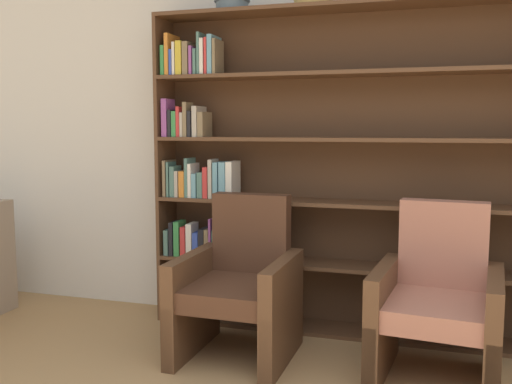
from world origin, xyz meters
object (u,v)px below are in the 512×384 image
object	(u,v)px
armchair_leather	(240,288)
armchair_cushioned	(438,305)
bowl_cream	(232,5)
bowl_sage	(313,0)
bookshelf	(314,174)

from	to	relation	value
armchair_leather	armchair_cushioned	distance (m)	1.12
armchair_leather	armchair_cushioned	xyz separation A→B (m)	(1.12, -0.00, 0.00)
armchair_leather	armchair_cushioned	size ratio (longest dim) A/B	1.00
bowl_cream	bowl_sage	xyz separation A→B (m)	(0.55, -0.00, -0.01)
bowl_sage	armchair_cushioned	xyz separation A→B (m)	(0.80, -0.54, -1.75)
bowl_cream	armchair_cushioned	xyz separation A→B (m)	(1.35, -0.54, -1.75)
bowl_sage	armchair_cushioned	distance (m)	2.00
bowl_sage	armchair_cushioned	bearing A→B (deg)	-33.73
bookshelf	bowl_cream	bearing A→B (deg)	-177.55
bowl_sage	armchair_leather	distance (m)	1.85
bookshelf	bowl_sage	xyz separation A→B (m)	(-0.01, -0.02, 1.10)
bookshelf	bowl_cream	xyz separation A→B (m)	(-0.56, -0.02, 1.11)
armchair_cushioned	armchair_leather	bearing A→B (deg)	5.96
bookshelf	armchair_leather	xyz separation A→B (m)	(-0.33, -0.56, -0.64)
bookshelf	bowl_sage	world-z (taller)	bowl_sage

